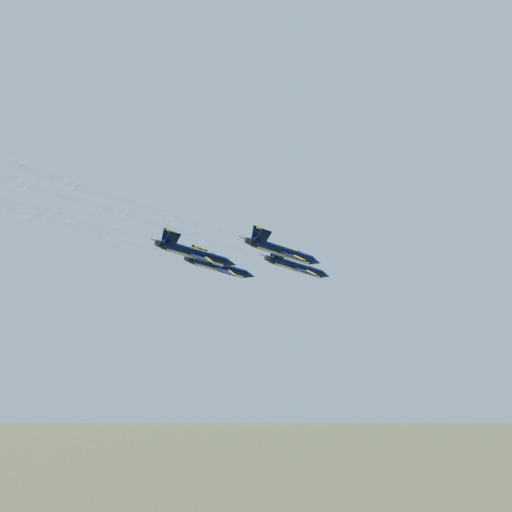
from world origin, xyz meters
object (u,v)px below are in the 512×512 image
Objects in this scene: jet_lead at (298,267)px; jet_slot at (197,254)px; jet_left at (220,267)px; jet_right at (284,252)px.

jet_lead is 22.59m from jet_slot.
jet_left is 19.39m from jet_right.
jet_lead and jet_right have the same top height.
jet_lead is at bearing 89.64° from jet_slot.
jet_left is at bearing 178.18° from jet_right.
jet_lead is 1.00× the size of jet_right.
jet_left is at bearing 129.09° from jet_slot.
jet_right is at bearing 44.98° from jet_slot.
jet_left is (-12.15, -8.29, 0.00)m from jet_lead.
jet_left and jet_right have the same top height.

